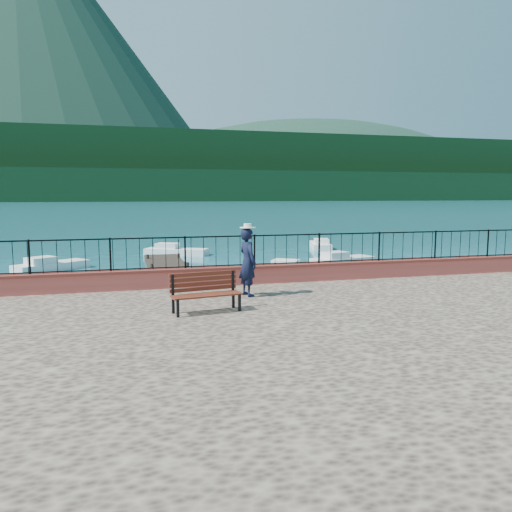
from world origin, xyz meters
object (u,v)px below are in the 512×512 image
boat_3 (51,263)px  person (248,262)px  boat_0 (73,284)px  boat_5 (320,243)px  boat_2 (343,258)px  boat_4 (176,249)px  boat_1 (296,268)px  park_bench (206,300)px

boat_3 → person: bearing=-102.6°
boat_0 → boat_5: (16.43, 13.26, 0.00)m
boat_0 → boat_5: 21.11m
boat_0 → boat_5: size_ratio=1.10×
boat_0 → boat_2: same height
boat_3 → boat_4: same height
person → boat_3: bearing=10.8°
boat_1 → boat_2: bearing=70.9°
person → boat_5: size_ratio=0.52×
park_bench → person: person is taller
person → boat_0: person is taller
boat_4 → person: bearing=-64.0°
park_bench → boat_1: size_ratio=0.49×
boat_0 → boat_1: (10.34, 1.77, 0.00)m
park_bench → boat_2: size_ratio=0.46×
boat_2 → boat_5: size_ratio=1.04×
boat_1 → person: bearing=-83.4°
boat_5 → boat_2: bearing=-178.1°
boat_2 → boat_3: same height
person → boat_4: 20.13m
boat_0 → boat_4: 13.21m
person → boat_1: size_ratio=0.53×
park_bench → boat_0: 10.47m
park_bench → boat_1: bearing=52.0°
boat_0 → boat_1: bearing=10.5°
boat_3 → boat_5: bearing=-18.2°
park_bench → person: size_ratio=0.92×
park_bench → boat_5: (12.55, 22.92, -1.09)m
boat_0 → boat_3: size_ratio=1.04×
boat_3 → boat_4: bearing=-2.1°
park_bench → boat_0: (-3.88, 9.66, -1.09)m
person → boat_5: 24.09m
park_bench → person: bearing=39.4°
person → boat_2: size_ratio=0.50×
boat_3 → boat_4: (7.19, 5.14, 0.00)m
boat_2 → person: bearing=-140.2°
boat_4 → boat_5: bearing=33.1°
boat_2 → boat_5: bearing=60.4°
boat_3 → boat_5: same height
boat_2 → park_bench: bearing=-141.1°
boat_3 → boat_5: 19.18m
boat_1 → boat_3: size_ratio=0.93×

